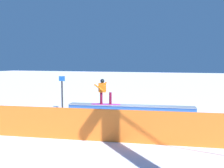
{
  "coord_description": "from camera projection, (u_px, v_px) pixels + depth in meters",
  "views": [
    {
      "loc": [
        -2.95,
        11.89,
        3.0
      ],
      "look_at": [
        0.65,
        1.1,
        1.96
      ],
      "focal_mm": 37.56,
      "sensor_mm": 36.0,
      "label": 1
    }
  ],
  "objects": [
    {
      "name": "grind_box",
      "position": [
        130.0,
        113.0,
        12.4
      ],
      "size": [
        6.67,
        1.57,
        0.76
      ],
      "color": "blue",
      "rests_on": "ground_plane"
    },
    {
      "name": "snowboarder",
      "position": [
        103.0,
        91.0,
        12.53
      ],
      "size": [
        1.58,
        0.63,
        1.37
      ],
      "color": "#B62196",
      "rests_on": "grind_box"
    },
    {
      "name": "ground_plane",
      "position": [
        130.0,
        119.0,
        12.43
      ],
      "size": [
        120.0,
        120.0,
        0.0
      ],
      "primitive_type": "plane",
      "color": "white"
    },
    {
      "name": "trail_marker",
      "position": [
        62.0,
        92.0,
        14.49
      ],
      "size": [
        0.4,
        0.1,
        2.17
      ],
      "color": "#262628",
      "rests_on": "ground_plane"
    },
    {
      "name": "safety_fence",
      "position": [
        106.0,
        125.0,
        8.87
      ],
      "size": [
        9.85,
        1.53,
        1.25
      ],
      "primitive_type": "cube",
      "rotation": [
        0.0,
        0.0,
        0.15
      ],
      "color": "orange",
      "rests_on": "ground_plane"
    }
  ]
}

